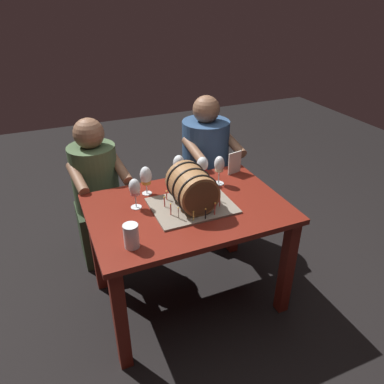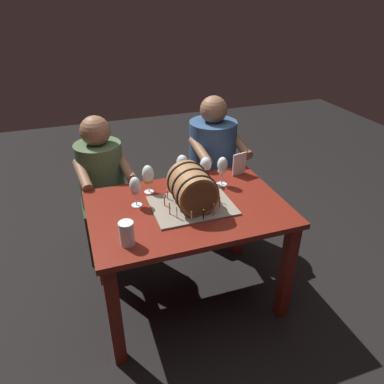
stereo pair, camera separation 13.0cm
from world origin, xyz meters
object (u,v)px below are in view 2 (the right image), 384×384
object	(u,v)px
dining_table	(188,223)
wine_glass_amber	(148,175)
wine_glass_red	(206,166)
wine_glass_white	(222,166)
barrel_cake	(192,189)
person_seated_left	(104,195)
beer_pint	(127,234)
wine_glass_rose	(135,187)
menu_card	(239,164)
wine_glass_empty	(182,163)
person_seated_right	(212,173)

from	to	relation	value
dining_table	wine_glass_amber	size ratio (longest dim) A/B	6.25
dining_table	wine_glass_red	bearing A→B (deg)	49.81
dining_table	wine_glass_white	world-z (taller)	wine_glass_white
barrel_cake	person_seated_left	distance (m)	0.90
barrel_cake	wine_glass_white	world-z (taller)	barrel_cake
beer_pint	wine_glass_rose	bearing A→B (deg)	71.38
wine_glass_red	wine_glass_amber	distance (m)	0.39
person_seated_left	menu_card	bearing A→B (deg)	-23.56
dining_table	wine_glass_white	distance (m)	0.44
dining_table	wine_glass_empty	distance (m)	0.42
barrel_cake	beer_pint	xyz separation A→B (m)	(-0.43, -0.24, -0.05)
dining_table	wine_glass_rose	bearing A→B (deg)	158.96
beer_pint	menu_card	world-z (taller)	menu_card
wine_glass_empty	wine_glass_amber	xyz separation A→B (m)	(-0.25, -0.07, -0.01)
beer_pint	person_seated_right	xyz separation A→B (m)	(0.85, 0.94, -0.23)
wine_glass_white	person_seated_left	size ratio (longest dim) A/B	0.18
dining_table	person_seated_right	world-z (taller)	person_seated_right
barrel_cake	person_seated_left	xyz separation A→B (m)	(-0.46, 0.70, -0.33)
wine_glass_white	menu_card	distance (m)	0.21
wine_glass_white	person_seated_right	world-z (taller)	person_seated_right
wine_glass_white	person_seated_left	xyz separation A→B (m)	(-0.74, 0.50, -0.35)
wine_glass_empty	person_seated_left	distance (m)	0.72
wine_glass_red	person_seated_right	world-z (taller)	person_seated_right
wine_glass_red	wine_glass_empty	bearing A→B (deg)	151.67
wine_glass_empty	wine_glass_rose	xyz separation A→B (m)	(-0.36, -0.21, -0.00)
menu_card	wine_glass_red	bearing A→B (deg)	176.48
wine_glass_empty	person_seated_right	world-z (taller)	person_seated_right
dining_table	barrel_cake	distance (m)	0.24
dining_table	beer_pint	world-z (taller)	beer_pint
wine_glass_amber	beer_pint	world-z (taller)	wine_glass_amber
barrel_cake	menu_card	world-z (taller)	barrel_cake
wine_glass_empty	wine_glass_rose	world-z (taller)	same
wine_glass_white	beer_pint	distance (m)	0.84
wine_glass_red	wine_glass_white	distance (m)	0.11
barrel_cake	wine_glass_amber	size ratio (longest dim) A/B	2.56
beer_pint	wine_glass_red	bearing A→B (deg)	38.70
barrel_cake	menu_card	size ratio (longest dim) A/B	3.03
wine_glass_empty	wine_glass_amber	world-z (taller)	wine_glass_empty
wine_glass_red	menu_card	bearing A→B (deg)	8.57
wine_glass_amber	barrel_cake	bearing A→B (deg)	-51.51
wine_glass_red	wine_glass_amber	world-z (taller)	wine_glass_amber
wine_glass_empty	dining_table	bearing A→B (deg)	-102.36
beer_pint	wine_glass_white	bearing A→B (deg)	31.49
wine_glass_rose	wine_glass_red	bearing A→B (deg)	15.31
wine_glass_rose	wine_glass_white	distance (m)	0.60
person_seated_left	person_seated_right	xyz separation A→B (m)	(0.87, 0.00, 0.05)
dining_table	wine_glass_rose	distance (m)	0.40
wine_glass_empty	person_seated_left	world-z (taller)	person_seated_left
dining_table	menu_card	distance (m)	0.59
beer_pint	person_seated_left	bearing A→B (deg)	91.65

